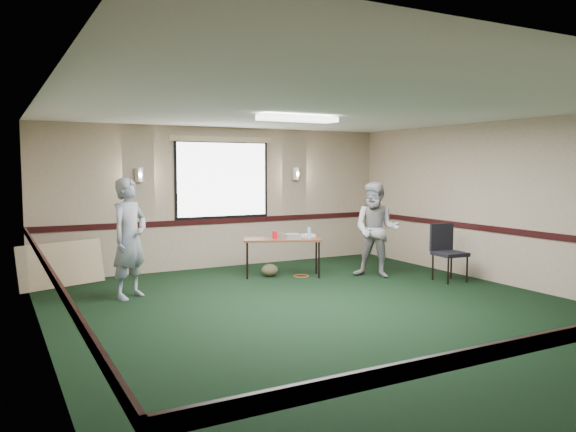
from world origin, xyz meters
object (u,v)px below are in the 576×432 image
folding_table (283,241)px  conference_chair (446,247)px  person_left (130,238)px  person_right (376,230)px  projector (292,236)px

folding_table → conference_chair: (2.31, -1.63, -0.06)m
conference_chair → person_left: bearing=170.5°
person_right → folding_table: bearing=-161.4°
folding_table → person_right: person_right is taller
person_right → person_left: bearing=-137.1°
folding_table → person_right: 1.66m
projector → person_right: (1.31, -0.72, 0.12)m
projector → folding_table: bearing=135.5°
conference_chair → folding_table: bearing=149.1°
folding_table → person_left: bearing=-147.2°
projector → conference_chair: 2.67m
person_right → conference_chair: bearing=7.3°
person_left → person_right: person_left is taller
folding_table → conference_chair: size_ratio=1.51×
folding_table → person_left: person_left is taller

